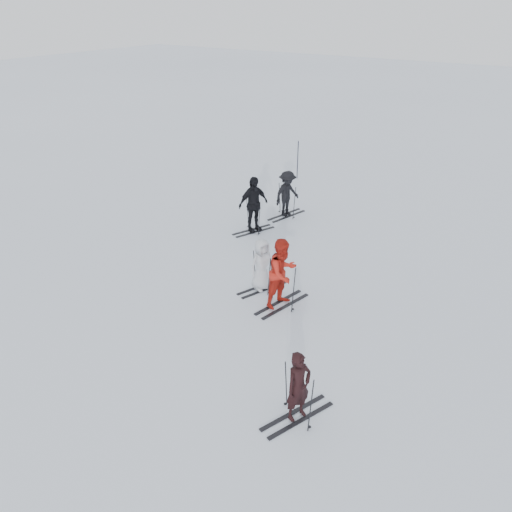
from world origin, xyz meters
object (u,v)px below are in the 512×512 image
Objects in this scene: skier_uphill_far at (287,194)px; skier_grey at (262,265)px; piste_marker at (298,160)px; skier_red at (283,274)px; skier_near_dark at (298,388)px; skier_uphill_left at (253,205)px.

skier_grey is at bearing -142.60° from skier_uphill_far.
skier_uphill_far is at bearing -65.77° from piste_marker.
skier_uphill_far is at bearing 42.20° from skier_red.
skier_near_dark is at bearing -60.59° from piste_marker.
skier_uphill_far is (-2.14, 5.04, 0.10)m from skier_grey.
skier_red is 1.12× the size of skier_uphill_far.
skier_uphill_left is at bearing -173.64° from skier_uphill_far.
skier_grey is 9.94m from piste_marker.
skier_red is 6.24m from skier_uphill_far.
skier_uphill_left is (-2.40, 3.16, 0.23)m from skier_grey.
skier_uphill_far is at bearing 52.80° from skier_near_dark.
skier_near_dark is at bearing -133.95° from skier_uphill_far.
skier_uphill_left is 1.15× the size of skier_uphill_far.
skier_near_dark is 8.94m from skier_uphill_left.
skier_grey is 0.88× the size of piste_marker.
skier_near_dark is 4.97m from skier_grey.
skier_uphill_far is 4.47m from piste_marker.
skier_near_dark is at bearing -117.62° from skier_uphill_left.
piste_marker is (-1.83, 4.07, 0.00)m from skier_uphill_far.
piste_marker is (-3.97, 9.11, 0.10)m from skier_grey.
piste_marker is (-1.57, 5.95, -0.13)m from skier_uphill_left.
skier_near_dark is at bearing -131.92° from skier_red.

